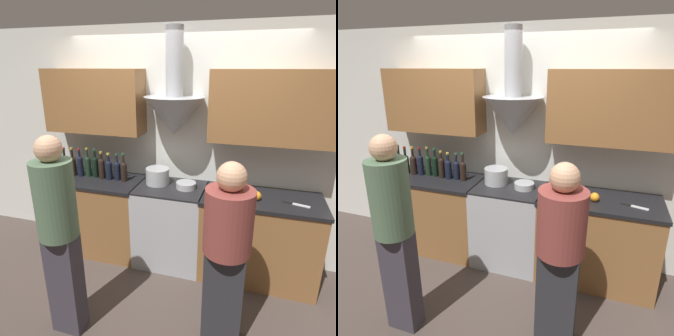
% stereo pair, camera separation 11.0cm
% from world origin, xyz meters
% --- Properties ---
extents(ground_plane, '(12.00, 12.00, 0.00)m').
position_xyz_m(ground_plane, '(0.00, 0.00, 0.00)').
color(ground_plane, '#423833').
extents(wall_back, '(8.40, 0.64, 2.60)m').
position_xyz_m(wall_back, '(0.01, 0.58, 1.47)').
color(wall_back, silver).
rests_on(wall_back, ground_plane).
extents(counter_left, '(1.16, 0.62, 0.93)m').
position_xyz_m(counter_left, '(-0.94, 0.32, 0.46)').
color(counter_left, brown).
rests_on(counter_left, ground_plane).
extents(counter_right, '(1.19, 0.62, 0.93)m').
position_xyz_m(counter_right, '(0.96, 0.32, 0.46)').
color(counter_right, brown).
rests_on(counter_right, ground_plane).
extents(stove_range, '(0.75, 0.60, 0.93)m').
position_xyz_m(stove_range, '(0.00, 0.32, 0.47)').
color(stove_range, '#A8AAAF').
rests_on(stove_range, ground_plane).
extents(wine_bottle_0, '(0.08, 0.08, 0.34)m').
position_xyz_m(wine_bottle_0, '(-1.44, 0.35, 1.06)').
color(wine_bottle_0, black).
rests_on(wine_bottle_0, counter_left).
extents(wine_bottle_1, '(0.08, 0.08, 0.33)m').
position_xyz_m(wine_bottle_1, '(-1.33, 0.34, 1.06)').
color(wine_bottle_1, black).
rests_on(wine_bottle_1, counter_left).
extents(wine_bottle_2, '(0.08, 0.08, 0.34)m').
position_xyz_m(wine_bottle_2, '(-1.23, 0.34, 1.06)').
color(wine_bottle_2, black).
rests_on(wine_bottle_2, counter_left).
extents(wine_bottle_3, '(0.07, 0.07, 0.34)m').
position_xyz_m(wine_bottle_3, '(-1.13, 0.34, 1.06)').
color(wine_bottle_3, black).
rests_on(wine_bottle_3, counter_left).
extents(wine_bottle_4, '(0.07, 0.07, 0.35)m').
position_xyz_m(wine_bottle_4, '(-1.04, 0.36, 1.06)').
color(wine_bottle_4, black).
rests_on(wine_bottle_4, counter_left).
extents(wine_bottle_5, '(0.08, 0.08, 0.34)m').
position_xyz_m(wine_bottle_5, '(-0.94, 0.37, 1.07)').
color(wine_bottle_5, black).
rests_on(wine_bottle_5, counter_left).
extents(wine_bottle_6, '(0.07, 0.07, 0.32)m').
position_xyz_m(wine_bottle_6, '(-0.84, 0.34, 1.06)').
color(wine_bottle_6, black).
rests_on(wine_bottle_6, counter_left).
extents(wine_bottle_7, '(0.08, 0.08, 0.32)m').
position_xyz_m(wine_bottle_7, '(-0.75, 0.34, 1.05)').
color(wine_bottle_7, black).
rests_on(wine_bottle_7, counter_left).
extents(wine_bottle_8, '(0.08, 0.08, 0.31)m').
position_xyz_m(wine_bottle_8, '(-0.65, 0.35, 1.05)').
color(wine_bottle_8, black).
rests_on(wine_bottle_8, counter_left).
extents(wine_bottle_9, '(0.07, 0.07, 0.33)m').
position_xyz_m(wine_bottle_9, '(-0.56, 0.34, 1.06)').
color(wine_bottle_9, black).
rests_on(wine_bottle_9, counter_left).
extents(stock_pot, '(0.26, 0.26, 0.18)m').
position_xyz_m(stock_pot, '(-0.17, 0.37, 1.01)').
color(stock_pot, '#A8AAAF').
rests_on(stock_pot, stove_range).
extents(mixing_bowl, '(0.21, 0.21, 0.07)m').
position_xyz_m(mixing_bowl, '(0.17, 0.33, 0.96)').
color(mixing_bowl, '#A8AAAF').
rests_on(mixing_bowl, stove_range).
extents(orange_fruit, '(0.09, 0.09, 0.09)m').
position_xyz_m(orange_fruit, '(0.90, 0.24, 0.97)').
color(orange_fruit, orange).
rests_on(orange_fruit, counter_right).
extents(chefs_knife, '(0.25, 0.09, 0.01)m').
position_xyz_m(chefs_knife, '(1.27, 0.24, 0.93)').
color(chefs_knife, silver).
rests_on(chefs_knife, counter_right).
extents(person_foreground_left, '(0.31, 0.31, 1.72)m').
position_xyz_m(person_foreground_left, '(-0.56, -0.87, 0.96)').
color(person_foreground_left, '#38333D').
rests_on(person_foreground_left, ground_plane).
extents(person_foreground_right, '(0.36, 0.36, 1.55)m').
position_xyz_m(person_foreground_right, '(0.71, -0.59, 0.85)').
color(person_foreground_right, '#28282D').
rests_on(person_foreground_right, ground_plane).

